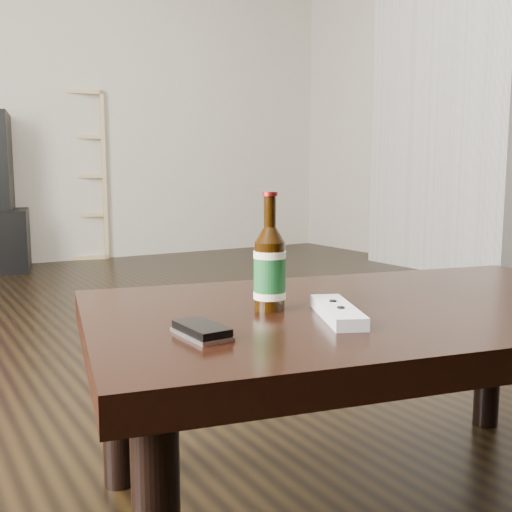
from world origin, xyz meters
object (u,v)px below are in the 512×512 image
bookshelf (58,173)px  beer_bottle (270,269)px  remote (337,312)px  coffee_table (379,331)px  phone (202,331)px

bookshelf → beer_bottle: bearing=-84.1°
bookshelf → remote: 4.16m
coffee_table → beer_bottle: (-0.22, 0.07, 0.13)m
beer_bottle → phone: beer_bottle is taller
bookshelf → remote: bookshelf is taller
phone → remote: 0.26m
beer_bottle → remote: bearing=-59.6°
beer_bottle → phone: 0.23m
remote → phone: bearing=-159.1°
bookshelf → phone: (-0.74, -4.10, -0.25)m
beer_bottle → phone: size_ratio=1.98×
coffee_table → phone: bearing=-175.4°
bookshelf → remote: size_ratio=6.35×
bookshelf → beer_bottle: 4.04m
coffee_table → phone: phone is taller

